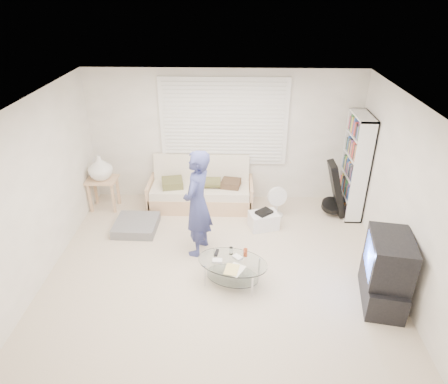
{
  "coord_description": "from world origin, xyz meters",
  "views": [
    {
      "loc": [
        0.22,
        -4.76,
        3.83
      ],
      "look_at": [
        0.06,
        0.3,
        1.13
      ],
      "focal_mm": 32.0,
      "sensor_mm": 36.0,
      "label": 1
    }
  ],
  "objects_px": {
    "tv_unit": "(386,271)",
    "coffee_table": "(232,266)",
    "bookshelf": "(355,166)",
    "futon_sofa": "(201,191)"
  },
  "relations": [
    {
      "from": "tv_unit",
      "to": "coffee_table",
      "type": "distance_m",
      "value": 2.03
    },
    {
      "from": "bookshelf",
      "to": "tv_unit",
      "type": "height_order",
      "value": "bookshelf"
    },
    {
      "from": "futon_sofa",
      "to": "coffee_table",
      "type": "relative_size",
      "value": 1.72
    },
    {
      "from": "tv_unit",
      "to": "coffee_table",
      "type": "bearing_deg",
      "value": 171.65
    },
    {
      "from": "bookshelf",
      "to": "coffee_table",
      "type": "height_order",
      "value": "bookshelf"
    },
    {
      "from": "tv_unit",
      "to": "futon_sofa",
      "type": "bearing_deg",
      "value": 136.52
    },
    {
      "from": "futon_sofa",
      "to": "coffee_table",
      "type": "height_order",
      "value": "futon_sofa"
    },
    {
      "from": "futon_sofa",
      "to": "bookshelf",
      "type": "height_order",
      "value": "bookshelf"
    },
    {
      "from": "futon_sofa",
      "to": "coffee_table",
      "type": "bearing_deg",
      "value": -74.21
    },
    {
      "from": "bookshelf",
      "to": "tv_unit",
      "type": "bearing_deg",
      "value": -93.09
    }
  ]
}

